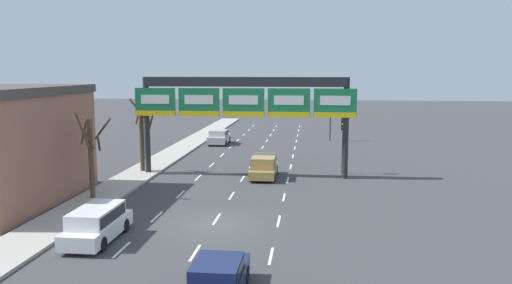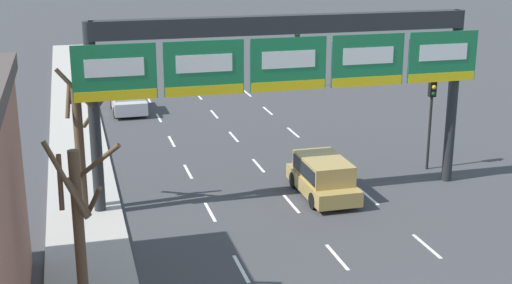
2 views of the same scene
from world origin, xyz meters
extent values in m
plane|color=#3D3D3F|center=(0.00, 0.00, 0.00)|extent=(220.00, 220.00, 0.00)
cube|color=#A8A399|center=(-8.00, 0.00, 0.07)|extent=(2.80, 110.00, 0.15)
cube|color=white|center=(-3.30, -4.00, 0.01)|extent=(0.12, 2.00, 0.01)
cube|color=white|center=(-3.30, 1.00, 0.01)|extent=(0.12, 2.00, 0.01)
cube|color=white|center=(-3.30, 6.00, 0.01)|extent=(0.12, 2.00, 0.01)
cube|color=white|center=(-3.30, 11.00, 0.01)|extent=(0.12, 2.00, 0.01)
cube|color=white|center=(-3.30, 16.00, 0.01)|extent=(0.12, 2.00, 0.01)
cube|color=white|center=(-3.30, 21.00, 0.01)|extent=(0.12, 2.00, 0.01)
cube|color=white|center=(-3.30, 26.00, 0.01)|extent=(0.12, 2.00, 0.01)
cube|color=white|center=(-3.30, 31.00, 0.01)|extent=(0.12, 2.00, 0.01)
cube|color=white|center=(-3.30, 36.00, 0.01)|extent=(0.12, 2.00, 0.01)
cube|color=white|center=(-3.30, 41.00, 0.01)|extent=(0.12, 2.00, 0.01)
cube|color=white|center=(-3.30, 46.00, 0.01)|extent=(0.12, 2.00, 0.01)
cube|color=white|center=(0.00, -4.00, 0.01)|extent=(0.12, 2.00, 0.01)
cube|color=white|center=(0.00, 1.00, 0.01)|extent=(0.12, 2.00, 0.01)
cube|color=white|center=(0.00, 6.00, 0.01)|extent=(0.12, 2.00, 0.01)
cube|color=white|center=(0.00, 11.00, 0.01)|extent=(0.12, 2.00, 0.01)
cube|color=white|center=(0.00, 16.00, 0.01)|extent=(0.12, 2.00, 0.01)
cube|color=white|center=(0.00, 21.00, 0.01)|extent=(0.12, 2.00, 0.01)
cube|color=white|center=(0.00, 26.00, 0.01)|extent=(0.12, 2.00, 0.01)
cube|color=white|center=(0.00, 31.00, 0.01)|extent=(0.12, 2.00, 0.01)
cube|color=white|center=(0.00, 36.00, 0.01)|extent=(0.12, 2.00, 0.01)
cube|color=white|center=(0.00, 41.00, 0.01)|extent=(0.12, 2.00, 0.01)
cube|color=white|center=(0.00, 46.00, 0.01)|extent=(0.12, 2.00, 0.01)
cube|color=white|center=(3.30, -4.00, 0.01)|extent=(0.12, 2.00, 0.01)
cube|color=white|center=(3.30, 1.00, 0.01)|extent=(0.12, 2.00, 0.01)
cube|color=white|center=(3.30, 6.00, 0.01)|extent=(0.12, 2.00, 0.01)
cube|color=white|center=(3.30, 11.00, 0.01)|extent=(0.12, 2.00, 0.01)
cube|color=white|center=(3.30, 16.00, 0.01)|extent=(0.12, 2.00, 0.01)
cube|color=white|center=(3.30, 21.00, 0.01)|extent=(0.12, 2.00, 0.01)
cube|color=white|center=(3.30, 26.00, 0.01)|extent=(0.12, 2.00, 0.01)
cube|color=white|center=(3.30, 31.00, 0.01)|extent=(0.12, 2.00, 0.01)
cube|color=white|center=(3.30, 36.00, 0.01)|extent=(0.12, 2.00, 0.01)
cube|color=white|center=(3.30, 41.00, 0.01)|extent=(0.12, 2.00, 0.01)
cube|color=white|center=(3.30, 46.00, 0.01)|extent=(0.12, 2.00, 0.01)
cylinder|color=#232628|center=(-7.40, 11.97, 3.68)|extent=(0.43, 0.43, 7.36)
cylinder|color=#232628|center=(7.40, 11.97, 3.68)|extent=(0.43, 0.43, 7.36)
cube|color=#232628|center=(0.00, 11.97, 7.01)|extent=(14.80, 0.60, 0.70)
cube|color=#197542|center=(-6.59, 11.63, 5.52)|extent=(3.05, 0.08, 2.06)
cube|color=white|center=(-6.59, 11.59, 5.71)|extent=(2.13, 0.02, 0.66)
cube|color=yellow|center=(-6.59, 11.59, 4.68)|extent=(2.98, 0.02, 0.37)
cube|color=#197542|center=(-3.30, 11.63, 5.52)|extent=(3.05, 0.08, 2.06)
cube|color=white|center=(-3.30, 11.59, 5.71)|extent=(2.13, 0.02, 0.66)
cube|color=yellow|center=(-3.30, 11.59, 4.68)|extent=(2.98, 0.02, 0.37)
cube|color=#197542|center=(0.00, 11.63, 5.52)|extent=(3.05, 0.08, 2.06)
cube|color=white|center=(0.00, 11.59, 5.71)|extent=(2.13, 0.02, 0.66)
cube|color=yellow|center=(0.00, 11.59, 4.68)|extent=(2.98, 0.02, 0.37)
cube|color=#197542|center=(3.30, 11.63, 5.52)|extent=(3.05, 0.08, 2.06)
cube|color=white|center=(3.30, 11.59, 5.71)|extent=(2.13, 0.02, 0.66)
cube|color=yellow|center=(3.30, 11.59, 4.68)|extent=(2.98, 0.02, 0.37)
cube|color=#197542|center=(6.59, 11.63, 5.52)|extent=(3.05, 0.08, 2.06)
cube|color=white|center=(6.59, 11.59, 5.71)|extent=(2.13, 0.02, 0.66)
cube|color=yellow|center=(6.59, 11.59, 4.68)|extent=(2.98, 0.02, 0.37)
cube|color=#19234C|center=(1.78, -7.99, 0.54)|extent=(1.75, 3.95, 0.68)
cube|color=#19234C|center=(1.78, -8.23, 1.12)|extent=(1.61, 2.05, 0.50)
cube|color=black|center=(1.78, -8.23, 1.12)|extent=(1.65, 1.89, 0.36)
cylinder|color=black|center=(0.99, -6.81, 0.33)|extent=(0.22, 0.66, 0.66)
cylinder|color=black|center=(2.57, -6.81, 0.33)|extent=(0.22, 0.66, 0.66)
cube|color=silver|center=(-4.86, -2.93, 0.54)|extent=(1.76, 4.48, 0.69)
cube|color=silver|center=(-4.86, -2.97, 1.24)|extent=(1.62, 3.14, 0.70)
cube|color=black|center=(-4.86, -2.97, 1.24)|extent=(1.65, 2.89, 0.51)
cylinder|color=black|center=(-5.65, -1.59, 0.33)|extent=(0.22, 0.66, 0.66)
cylinder|color=black|center=(-4.07, -1.59, 0.33)|extent=(0.22, 0.66, 0.66)
cylinder|color=black|center=(-5.65, -4.27, 0.33)|extent=(0.22, 0.66, 0.66)
cylinder|color=black|center=(-4.07, -4.27, 0.33)|extent=(0.22, 0.66, 0.66)
cube|color=#A88947|center=(1.51, 11.56, 0.51)|extent=(1.82, 4.18, 0.61)
cube|color=#A88947|center=(1.51, 11.51, 1.22)|extent=(1.67, 2.93, 0.82)
cube|color=black|center=(1.51, 11.51, 1.22)|extent=(1.71, 2.69, 0.59)
cylinder|color=black|center=(0.69, 12.81, 0.33)|extent=(0.22, 0.66, 0.66)
cylinder|color=black|center=(2.33, 12.81, 0.33)|extent=(0.22, 0.66, 0.66)
cylinder|color=black|center=(0.69, 10.30, 0.33)|extent=(0.22, 0.66, 0.66)
cylinder|color=black|center=(2.33, 10.30, 0.33)|extent=(0.22, 0.66, 0.66)
cube|color=#B7B7BC|center=(-4.86, 27.92, 0.57)|extent=(1.90, 4.11, 0.74)
cube|color=#B7B7BC|center=(-4.86, 27.67, 1.24)|extent=(1.74, 2.14, 0.59)
cube|color=black|center=(-4.86, 27.67, 1.24)|extent=(1.78, 1.96, 0.43)
cylinder|color=black|center=(-5.72, 29.15, 0.33)|extent=(0.22, 0.66, 0.66)
cylinder|color=black|center=(-4.00, 29.15, 0.33)|extent=(0.22, 0.66, 0.66)
cylinder|color=black|center=(-5.72, 26.68, 0.33)|extent=(0.22, 0.66, 0.66)
cylinder|color=black|center=(-4.00, 26.68, 0.33)|extent=(0.22, 0.66, 0.66)
cylinder|color=black|center=(7.32, 13.57, 1.69)|extent=(0.12, 0.12, 3.38)
cube|color=black|center=(7.32, 13.57, 3.83)|extent=(0.30, 0.24, 0.90)
sphere|color=#3D0E0C|center=(7.32, 13.44, 4.13)|extent=(0.20, 0.20, 0.20)
sphere|color=gold|center=(7.32, 13.44, 3.83)|extent=(0.20, 0.20, 0.20)
sphere|color=#0E3515|center=(7.32, 13.44, 3.53)|extent=(0.20, 0.20, 0.20)
cylinder|color=black|center=(7.04, 31.89, 1.77)|extent=(0.12, 0.12, 3.54)
cube|color=black|center=(7.04, 31.89, 3.99)|extent=(0.30, 0.24, 0.90)
sphere|color=red|center=(7.04, 31.76, 4.29)|extent=(0.20, 0.20, 0.20)
sphere|color=#412F0C|center=(7.04, 31.76, 3.99)|extent=(0.20, 0.20, 0.20)
sphere|color=#0E3515|center=(7.04, 31.76, 3.69)|extent=(0.20, 0.20, 0.20)
cylinder|color=brown|center=(-8.00, 12.43, 2.55)|extent=(0.36, 0.36, 4.80)
cylinder|color=brown|center=(-7.38, 12.82, 3.81)|extent=(0.96, 1.42, 1.51)
cylinder|color=brown|center=(-8.03, 11.83, 4.97)|extent=(1.34, 0.23, 1.58)
cylinder|color=brown|center=(-8.28, 12.51, 4.40)|extent=(0.36, 0.75, 1.30)
cylinder|color=brown|center=(-7.94, 12.74, 4.85)|extent=(0.79, 0.30, 1.33)
cylinder|color=brown|center=(-8.25, 4.06, 2.56)|extent=(0.30, 0.30, 4.82)
cylinder|color=brown|center=(-8.48, 3.58, 4.33)|extent=(1.12, 0.65, 2.07)
cylinder|color=brown|center=(-8.62, 4.06, 4.13)|extent=(0.14, 0.87, 1.35)
cylinder|color=brown|center=(-8.20, 3.80, 3.75)|extent=(0.66, 0.25, 1.17)
cylinder|color=brown|center=(-7.79, 4.21, 3.48)|extent=(0.47, 1.05, 1.08)
cylinder|color=brown|center=(-7.75, 4.75, 4.29)|extent=(1.54, 1.16, 1.45)
camera|label=1|loc=(4.90, -24.24, 7.82)|focal=35.00mm
camera|label=2|loc=(-8.22, -14.22, 10.42)|focal=50.00mm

